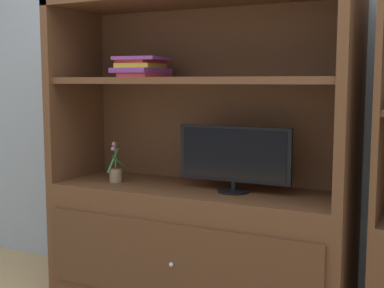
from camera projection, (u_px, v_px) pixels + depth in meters
painted_rear_wall at (222, 61)px, 3.11m from camera, size 6.00×0.10×2.80m
media_console at (197, 215)px, 2.90m from camera, size 1.68×0.57×1.73m
tv_monitor at (234, 157)px, 2.75m from camera, size 0.62×0.17×0.35m
potted_plant at (116, 173)px, 3.04m from camera, size 0.07×0.10×0.24m
magazine_stack at (142, 67)px, 2.96m from camera, size 0.28×0.32×0.11m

